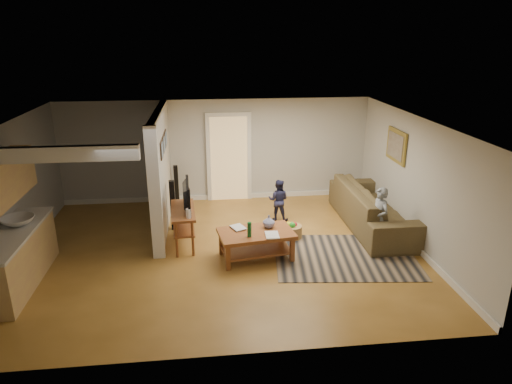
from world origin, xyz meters
TOP-DOWN VIEW (x-y plane):
  - ground at (0.00, 0.00)m, footprint 7.50×7.50m
  - room_shell at (-1.07, 0.43)m, footprint 7.54×6.02m
  - area_rug at (2.27, -0.47)m, footprint 2.80×2.17m
  - sofa at (3.30, 0.88)m, footprint 1.17×2.99m
  - coffee_table at (0.62, -0.31)m, footprint 1.46×0.98m
  - tv_console at (-0.74, 0.39)m, footprint 0.52×1.22m
  - speaker_left at (-1.00, 1.20)m, footprint 0.12×0.12m
  - speaker_right at (-1.00, 2.70)m, footprint 0.11×0.11m
  - toy_basket at (1.43, 0.47)m, footprint 0.41×0.41m
  - child at (3.00, -0.15)m, footprint 0.40×0.51m
  - toddler at (1.30, 1.45)m, footprint 0.55×0.49m

SIDE VIEW (x-z plane):
  - ground at x=0.00m, z-range 0.00..0.00m
  - sofa at x=3.30m, z-range -0.44..0.44m
  - child at x=3.00m, z-range -0.62..0.62m
  - toddler at x=1.30m, z-range -0.47..0.47m
  - area_rug at x=2.27m, z-range 0.00..0.01m
  - toy_basket at x=1.43m, z-range -0.03..0.34m
  - coffee_table at x=0.62m, z-range 0.01..0.82m
  - speaker_right at x=-1.00m, z-range 0.00..0.99m
  - speaker_left at x=-1.00m, z-range 0.00..1.09m
  - tv_console at x=-0.74m, z-range 0.17..1.20m
  - room_shell at x=-1.07m, z-range 0.20..2.72m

